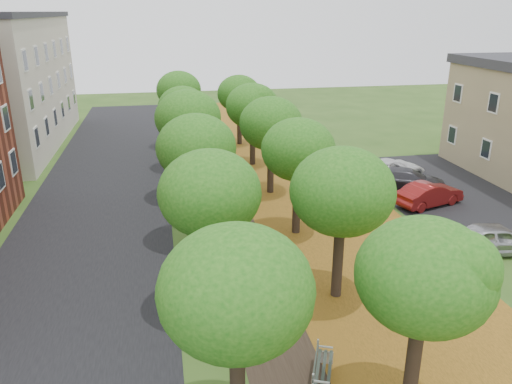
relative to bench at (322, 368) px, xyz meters
name	(u,v)px	position (x,y,z in m)	size (l,w,h in m)	color
street_asphalt	(94,224)	(-8.06, 13.49, -0.43)	(8.00, 70.00, 0.01)	black
footpath	(236,213)	(-0.56, 13.49, -0.43)	(3.20, 70.00, 0.01)	black
leaf_verge	(323,207)	(4.44, 13.49, -0.43)	(7.50, 70.00, 0.01)	#97611C
parking_lot	(450,191)	(12.94, 14.49, -0.43)	(9.00, 16.00, 0.01)	black
tree_row_west	(192,139)	(-2.76, 13.49, 3.86)	(3.45, 33.45, 5.79)	black
tree_row_east	(283,135)	(2.04, 13.49, 3.86)	(3.45, 33.45, 5.79)	black
bench	(322,368)	(0.00, 0.00, 0.00)	(1.13, 1.81, 0.83)	#283229
car_silver	(497,239)	(10.44, 6.59, 0.28)	(1.67, 4.15, 1.42)	#A3A2A7
car_red	(429,194)	(10.44, 12.63, 0.24)	(1.43, 4.09, 1.35)	maroon
car_grey	(408,180)	(10.44, 15.28, 0.24)	(1.88, 4.63, 1.34)	#343439
car_white	(391,169)	(10.44, 17.61, 0.23)	(2.18, 4.73, 1.31)	silver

